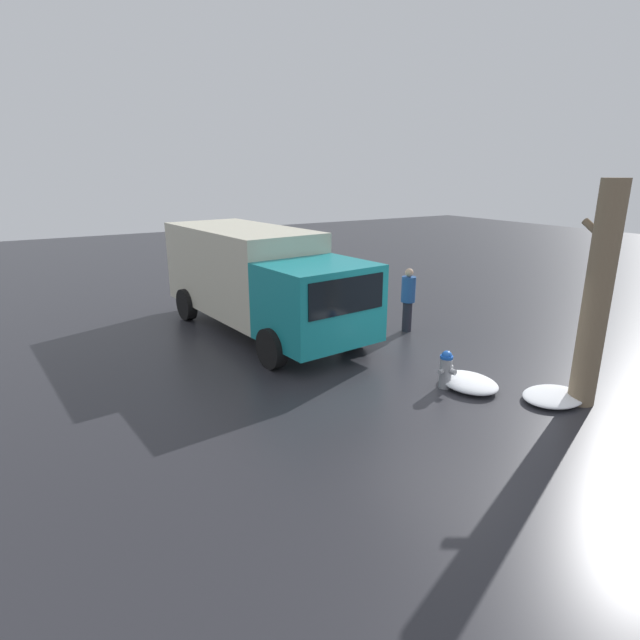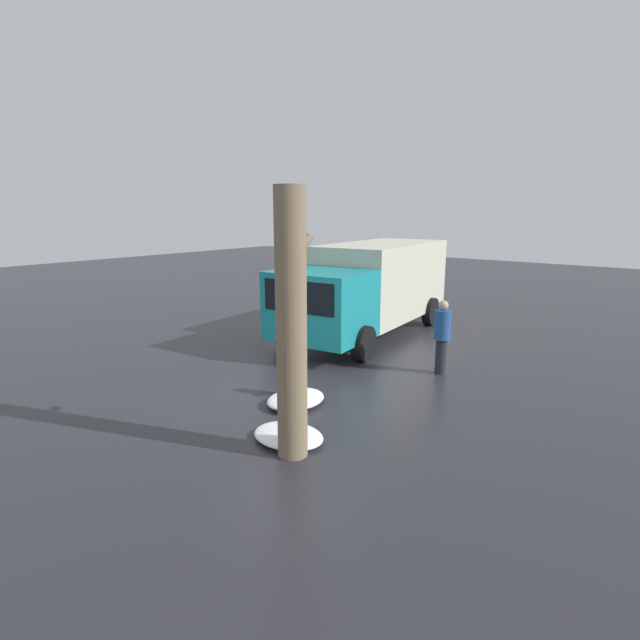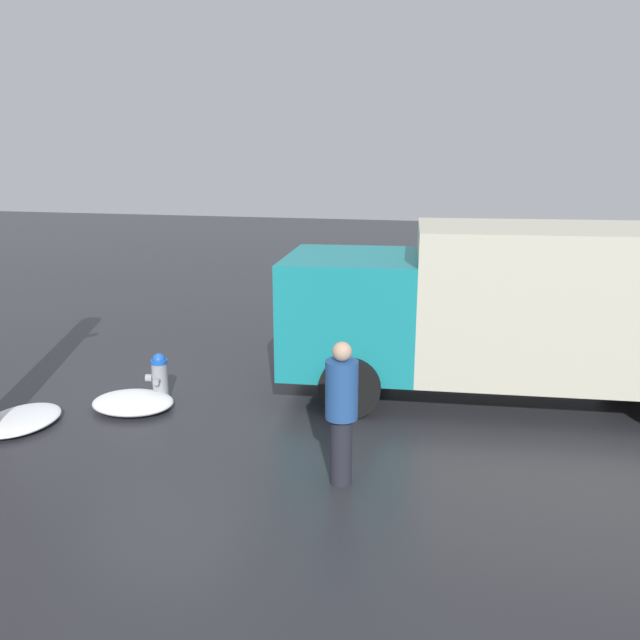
% 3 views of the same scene
% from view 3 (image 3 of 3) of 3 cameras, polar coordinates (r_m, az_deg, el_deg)
% --- Properties ---
extents(ground_plane, '(60.00, 60.00, 0.00)m').
position_cam_3_polar(ground_plane, '(10.07, -14.28, -7.20)').
color(ground_plane, '#28282D').
extents(fire_hydrant, '(0.35, 0.45, 0.77)m').
position_cam_3_polar(fire_hydrant, '(9.93, -14.45, -5.07)').
color(fire_hydrant, gray).
rests_on(fire_hydrant, ground_plane).
extents(delivery_truck, '(7.25, 3.18, 2.68)m').
position_cam_3_polar(delivery_truck, '(10.03, 18.25, 1.30)').
color(delivery_truck, teal).
rests_on(delivery_truck, ground_plane).
extents(pedestrian, '(0.37, 0.37, 1.70)m').
position_cam_3_polar(pedestrian, '(7.10, 1.98, -8.03)').
color(pedestrian, '#23232D').
rests_on(pedestrian, ground_plane).
extents(snow_pile_by_hydrant, '(0.96, 1.24, 0.17)m').
position_cam_3_polar(snow_pile_by_hydrant, '(9.84, -25.69, -8.24)').
color(snow_pile_by_hydrant, white).
rests_on(snow_pile_by_hydrant, ground_plane).
extents(snow_pile_curbside, '(1.24, 0.98, 0.22)m').
position_cam_3_polar(snow_pile_curbside, '(9.82, -16.73, -7.23)').
color(snow_pile_curbside, white).
rests_on(snow_pile_curbside, ground_plane).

